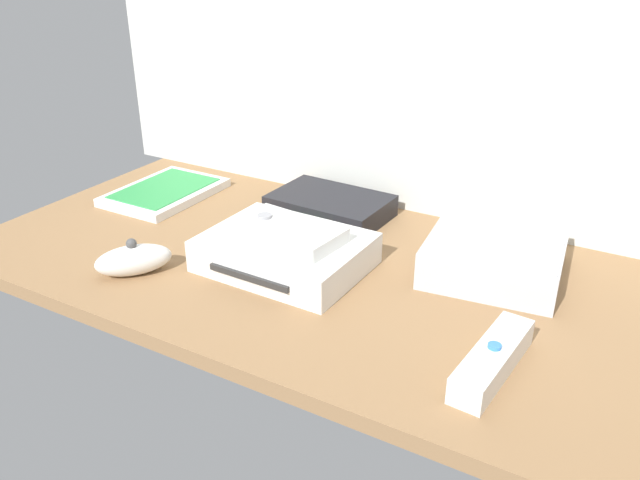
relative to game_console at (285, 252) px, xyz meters
The scene contains 9 objects.
ground_plane 5.66cm from the game_console, 30.92° to the left, with size 100.00×48.00×2.00cm, color #936D47.
back_wall 40.41cm from the game_console, 81.56° to the left, with size 110.00×1.20×64.00cm, color silver.
game_console is the anchor object (origin of this frame).
mini_computer 27.78cm from the game_console, 26.46° to the left, with size 18.84×18.84×5.30cm.
game_case 33.76cm from the game_console, 160.42° to the left, with size 13.68×19.05×1.56cm.
network_router 18.38cm from the game_console, 100.02° to the left, with size 18.46×12.90×3.40cm.
remote_wand 32.24cm from the game_console, 15.84° to the right, with size 4.82×15.05×3.40cm.
remote_nunchuk 20.04cm from the game_console, 144.69° to the right, with size 9.58×10.61×5.10cm.
remote_classic_pad 3.25cm from the game_console, ahead, with size 15.22×9.59×2.40cm.
Camera 1 is at (39.14, -67.74, 41.77)cm, focal length 36.63 mm.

